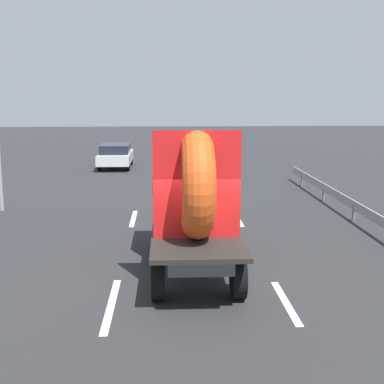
{
  "coord_description": "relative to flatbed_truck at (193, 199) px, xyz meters",
  "views": [
    {
      "loc": [
        -0.74,
        -11.84,
        4.3
      ],
      "look_at": [
        -0.09,
        1.47,
        1.82
      ],
      "focal_mm": 49.24,
      "sensor_mm": 36.0,
      "label": 1
    }
  ],
  "objects": [
    {
      "name": "ground_plane",
      "position": [
        0.09,
        -0.94,
        -1.75
      ],
      "size": [
        120.0,
        120.0,
        0.0
      ],
      "primitive_type": "plane",
      "color": "#28282B"
    },
    {
      "name": "flatbed_truck",
      "position": [
        0.0,
        0.0,
        0.0
      ],
      "size": [
        2.02,
        5.43,
        3.55
      ],
      "color": "black",
      "rests_on": "ground_plane"
    },
    {
      "name": "distant_sedan",
      "position": [
        -3.65,
        18.44,
        -1.0
      ],
      "size": [
        1.84,
        4.28,
        1.4
      ],
      "color": "black",
      "rests_on": "ground_plane"
    },
    {
      "name": "guardrail",
      "position": [
        5.78,
        6.34,
        -1.22
      ],
      "size": [
        0.1,
        13.99,
        0.71
      ],
      "color": "gray",
      "rests_on": "ground_plane"
    },
    {
      "name": "lane_dash_left_near",
      "position": [
        -1.82,
        -2.41,
        -1.74
      ],
      "size": [
        0.16,
        2.91,
        0.01
      ],
      "primitive_type": "cube",
      "rotation": [
        0.0,
        0.0,
        1.57
      ],
      "color": "beige",
      "rests_on": "ground_plane"
    },
    {
      "name": "lane_dash_left_far",
      "position": [
        -1.82,
        5.29,
        -1.74
      ],
      "size": [
        0.16,
        2.42,
        0.01
      ],
      "primitive_type": "cube",
      "rotation": [
        0.0,
        0.0,
        1.57
      ],
      "color": "beige",
      "rests_on": "ground_plane"
    },
    {
      "name": "lane_dash_right_near",
      "position": [
        1.82,
        -2.46,
        -1.74
      ],
      "size": [
        0.16,
        2.38,
        0.01
      ],
      "primitive_type": "cube",
      "rotation": [
        0.0,
        0.0,
        1.57
      ],
      "color": "beige",
      "rests_on": "ground_plane"
    },
    {
      "name": "lane_dash_right_far",
      "position": [
        1.82,
        5.1,
        -1.74
      ],
      "size": [
        0.16,
        2.31,
        0.01
      ],
      "primitive_type": "cube",
      "rotation": [
        0.0,
        0.0,
        1.57
      ],
      "color": "beige",
      "rests_on": "ground_plane"
    }
  ]
}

